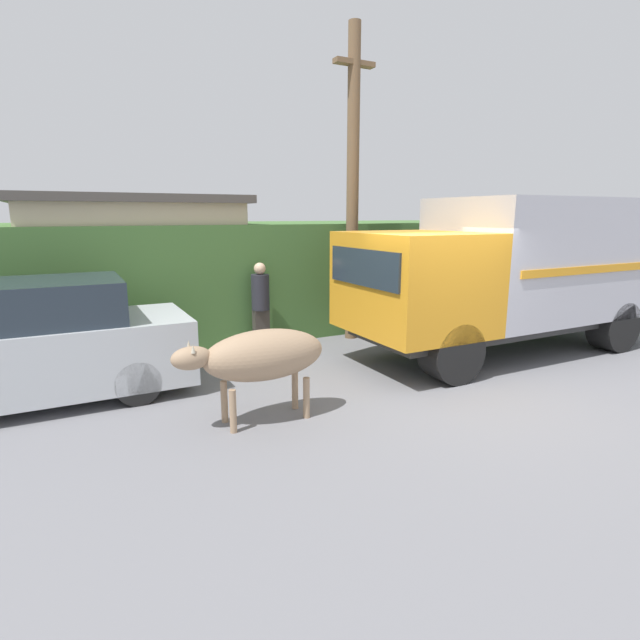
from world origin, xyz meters
TOP-DOWN VIEW (x-y plane):
  - ground_plane at (0.00, 0.00)m, footprint 60.00×60.00m
  - hillside_embankment at (0.00, 6.58)m, footprint 32.00×5.07m
  - building_backdrop at (-3.96, 5.37)m, footprint 4.42×2.70m
  - cargo_truck at (2.68, 1.28)m, footprint 6.89×2.41m
  - brown_cow at (-3.13, 0.30)m, footprint 2.04×0.68m
  - parked_suv at (-5.94, 2.48)m, footprint 4.66×1.84m
  - pedestrian_on_hill at (-1.83, 3.75)m, footprint 0.37×0.37m
  - utility_pole at (0.30, 3.74)m, footprint 0.90×0.26m

SIDE VIEW (x-z plane):
  - ground_plane at x=0.00m, z-range 0.00..0.00m
  - parked_suv at x=-5.94m, z-range -0.04..1.76m
  - brown_cow at x=-3.13m, z-range 0.28..1.52m
  - pedestrian_on_hill at x=-1.83m, z-range 0.09..1.87m
  - hillside_embankment at x=0.00m, z-range 0.00..2.52m
  - building_backdrop at x=-3.96m, z-range 0.02..3.12m
  - cargo_truck at x=2.68m, z-range 0.17..3.20m
  - utility_pole at x=0.30m, z-range 0.10..6.60m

